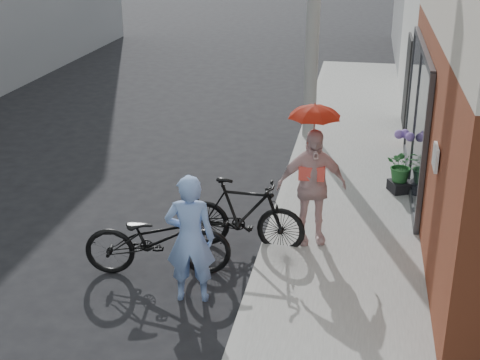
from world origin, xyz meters
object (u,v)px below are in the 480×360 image
(kimono_woman, at_px, (311,186))
(planter, at_px, (400,186))
(officer, at_px, (190,239))
(bike_right, at_px, (243,215))
(bike_left, at_px, (158,239))

(kimono_woman, height_order, planter, kimono_woman)
(officer, distance_m, planter, 4.82)
(officer, height_order, bike_right, officer)
(kimono_woman, bearing_deg, bike_left, -166.08)
(bike_right, relative_size, planter, 5.13)
(kimono_woman, bearing_deg, officer, -145.04)
(bike_right, xyz_separation_m, kimono_woman, (0.97, 0.22, 0.43))
(kimono_woman, bearing_deg, bike_right, 176.37)
(bike_left, distance_m, planter, 4.76)
(bike_left, distance_m, bike_right, 1.39)
(kimono_woman, bearing_deg, planter, 40.92)
(bike_left, height_order, planter, bike_left)
(bike_right, distance_m, kimono_woman, 1.08)
(officer, bearing_deg, bike_left, -51.07)
(bike_right, bearing_deg, bike_left, 135.02)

